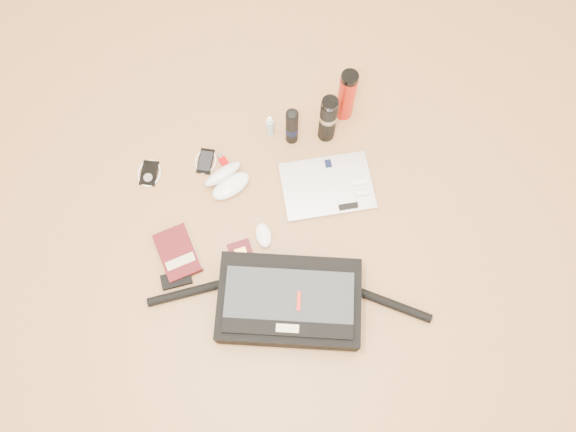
{
  "coord_description": "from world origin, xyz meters",
  "views": [
    {
      "loc": [
        -0.14,
        -0.57,
        2.04
      ],
      "look_at": [
        0.03,
        0.1,
        0.06
      ],
      "focal_mm": 35.0,
      "sensor_mm": 36.0,
      "label": 1
    }
  ],
  "objects_px": {
    "laptop": "(327,186)",
    "thermos_red": "(347,95)",
    "messenger_bag": "(288,302)",
    "thermos_black": "(328,119)",
    "book": "(178,253)"
  },
  "relations": [
    {
      "from": "book",
      "to": "thermos_black",
      "type": "relative_size",
      "value": 0.84
    },
    {
      "from": "laptop",
      "to": "thermos_black",
      "type": "height_order",
      "value": "thermos_black"
    },
    {
      "from": "book",
      "to": "thermos_black",
      "type": "distance_m",
      "value": 0.76
    },
    {
      "from": "laptop",
      "to": "thermos_red",
      "type": "relative_size",
      "value": 1.35
    },
    {
      "from": "messenger_bag",
      "to": "thermos_black",
      "type": "distance_m",
      "value": 0.71
    },
    {
      "from": "messenger_bag",
      "to": "thermos_black",
      "type": "relative_size",
      "value": 3.84
    },
    {
      "from": "messenger_bag",
      "to": "thermos_red",
      "type": "bearing_deg",
      "value": 77.4
    },
    {
      "from": "book",
      "to": "thermos_red",
      "type": "distance_m",
      "value": 0.88
    },
    {
      "from": "laptop",
      "to": "book",
      "type": "distance_m",
      "value": 0.63
    },
    {
      "from": "laptop",
      "to": "book",
      "type": "height_order",
      "value": "book"
    },
    {
      "from": "laptop",
      "to": "thermos_red",
      "type": "distance_m",
      "value": 0.36
    },
    {
      "from": "book",
      "to": "laptop",
      "type": "bearing_deg",
      "value": 2.0
    },
    {
      "from": "laptop",
      "to": "messenger_bag",
      "type": "bearing_deg",
      "value": -117.67
    },
    {
      "from": "book",
      "to": "messenger_bag",
      "type": "bearing_deg",
      "value": -48.47
    },
    {
      "from": "laptop",
      "to": "thermos_red",
      "type": "xyz_separation_m",
      "value": [
        0.15,
        0.3,
        0.12
      ]
    }
  ]
}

